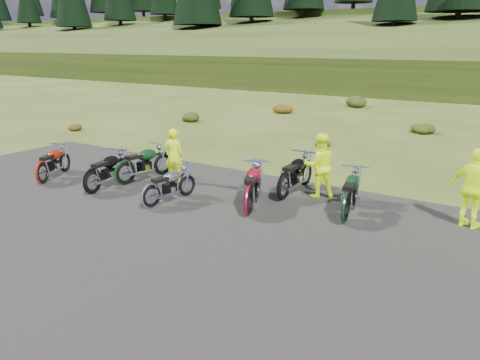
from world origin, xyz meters
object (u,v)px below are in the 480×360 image
Objects in this scene: motorcycle_3 at (152,209)px; person_middle at (174,156)px; motorcycle_0 at (94,195)px; motorcycle_7 at (344,224)px.

person_middle is (-1.09, 2.21, 0.83)m from motorcycle_3.
person_middle reaches higher than motorcycle_0.
motorcycle_0 is 1.27× the size of person_middle.
motorcycle_7 is 5.81m from person_middle.
person_middle is at bearing -35.37° from motorcycle_0.
motorcycle_7 is (6.87, 1.75, 0.00)m from motorcycle_0.
person_middle is at bearing 74.53° from motorcycle_7.
motorcycle_3 is 4.95m from motorcycle_7.
motorcycle_7 is at bearing 160.01° from person_middle.
motorcycle_7 is 1.32× the size of person_middle.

